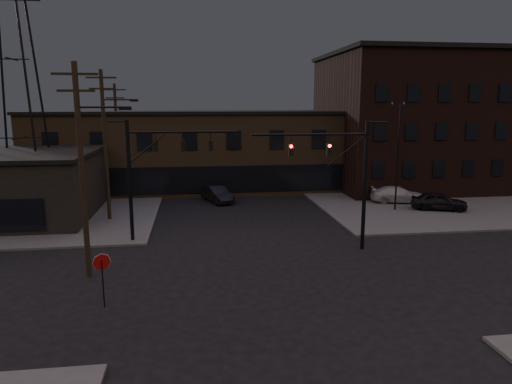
# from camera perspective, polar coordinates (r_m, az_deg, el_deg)

# --- Properties ---
(ground) EXTENTS (140.00, 140.00, 0.00)m
(ground) POSITION_cam_1_polar(r_m,az_deg,el_deg) (23.92, 2.08, -11.06)
(ground) COLOR black
(ground) RESTS_ON ground
(sidewalk_ne) EXTENTS (30.00, 30.00, 0.15)m
(sidewalk_ne) POSITION_cam_1_polar(r_m,az_deg,el_deg) (51.68, 22.36, 0.16)
(sidewalk_ne) COLOR #474744
(sidewalk_ne) RESTS_ON ground
(building_row) EXTENTS (40.00, 12.00, 8.00)m
(building_row) POSITION_cam_1_polar(r_m,az_deg,el_deg) (50.25, -3.38, 5.20)
(building_row) COLOR #4F3D2A
(building_row) RESTS_ON ground
(building_right) EXTENTS (22.00, 16.00, 14.00)m
(building_right) POSITION_cam_1_polar(r_m,az_deg,el_deg) (54.43, 20.78, 8.12)
(building_right) COLOR black
(building_right) RESTS_ON ground
(traffic_signal_near) EXTENTS (7.12, 0.24, 8.00)m
(traffic_signal_near) POSITION_cam_1_polar(r_m,az_deg,el_deg) (28.21, 11.35, 2.50)
(traffic_signal_near) COLOR black
(traffic_signal_near) RESTS_ON ground
(traffic_signal_far) EXTENTS (7.12, 0.24, 8.00)m
(traffic_signal_far) POSITION_cam_1_polar(r_m,az_deg,el_deg) (30.25, -13.19, 3.14)
(traffic_signal_far) COLOR black
(traffic_signal_far) RESTS_ON ground
(stop_sign) EXTENTS (0.72, 0.33, 2.48)m
(stop_sign) POSITION_cam_1_polar(r_m,az_deg,el_deg) (21.50, -18.69, -8.96)
(stop_sign) COLOR black
(stop_sign) RESTS_ON ground
(utility_pole_near) EXTENTS (3.70, 0.28, 11.00)m
(utility_pole_near) POSITION_cam_1_polar(r_m,az_deg,el_deg) (24.69, -20.83, 3.04)
(utility_pole_near) COLOR black
(utility_pole_near) RESTS_ON ground
(utility_pole_mid) EXTENTS (3.70, 0.28, 11.50)m
(utility_pole_mid) POSITION_cam_1_polar(r_m,az_deg,el_deg) (36.57, -18.25, 5.92)
(utility_pole_mid) COLOR black
(utility_pole_mid) RESTS_ON ground
(utility_pole_far) EXTENTS (2.20, 0.28, 11.00)m
(utility_pole_far) POSITION_cam_1_polar(r_m,az_deg,el_deg) (48.57, -16.96, 6.67)
(utility_pole_far) COLOR black
(utility_pole_far) RESTS_ON ground
(transmission_tower) EXTENTS (7.00, 7.00, 25.00)m
(transmission_tower) POSITION_cam_1_polar(r_m,az_deg,el_deg) (42.45, -28.20, 14.44)
(transmission_tower) COLOR black
(transmission_tower) RESTS_ON ground
(lot_light_a) EXTENTS (1.50, 0.28, 9.14)m
(lot_light_a) POSITION_cam_1_polar(r_m,az_deg,el_deg) (39.77, 17.38, 5.43)
(lot_light_a) COLOR black
(lot_light_a) RESTS_ON ground
(lot_light_b) EXTENTS (1.50, 0.28, 9.14)m
(lot_light_b) POSITION_cam_1_polar(r_m,az_deg,el_deg) (46.94, 21.48, 5.93)
(lot_light_b) COLOR black
(lot_light_b) RESTS_ON ground
(parked_car_lot_a) EXTENTS (4.84, 3.25, 1.53)m
(parked_car_lot_a) POSITION_cam_1_polar(r_m,az_deg,el_deg) (41.60, 21.90, -1.05)
(parked_car_lot_a) COLOR black
(parked_car_lot_a) RESTS_ON sidewalk_ne
(parked_car_lot_b) EXTENTS (5.28, 3.04, 1.44)m
(parked_car_lot_b) POSITION_cam_1_polar(r_m,az_deg,el_deg) (43.59, 17.35, -0.30)
(parked_car_lot_b) COLOR #BBBBBD
(parked_car_lot_b) RESTS_ON sidewalk_ne
(car_crossing) EXTENTS (3.04, 4.79, 1.49)m
(car_crossing) POSITION_cam_1_polar(r_m,az_deg,el_deg) (42.63, -4.87, -0.25)
(car_crossing) COLOR black
(car_crossing) RESTS_ON ground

